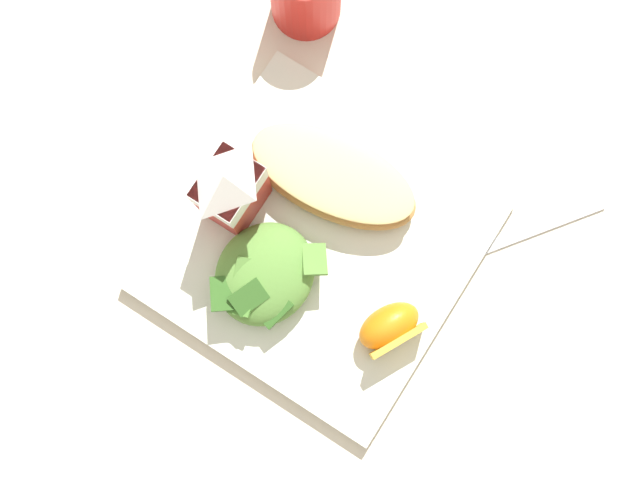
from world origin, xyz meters
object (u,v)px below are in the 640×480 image
(green_salad_pile, at_px, (265,274))
(white_plate, at_px, (320,243))
(orange_wedge_front, at_px, (390,327))
(cheesy_pizza_bread, at_px, (333,177))
(metal_fork, at_px, (500,242))
(milk_carton, at_px, (230,189))

(green_salad_pile, bearing_deg, white_plate, -24.10)
(orange_wedge_front, bearing_deg, cheesy_pizza_bread, 52.58)
(white_plate, bearing_deg, cheesy_pizza_bread, 20.79)
(white_plate, distance_m, cheesy_pizza_bread, 0.07)
(white_plate, relative_size, cheesy_pizza_bread, 1.57)
(green_salad_pile, xyz_separation_m, orange_wedge_front, (0.02, -0.12, -0.00))
(green_salad_pile, distance_m, orange_wedge_front, 0.13)
(white_plate, relative_size, orange_wedge_front, 4.01)
(white_plate, bearing_deg, orange_wedge_front, -109.64)
(metal_fork, bearing_deg, cheesy_pizza_bread, 103.07)
(orange_wedge_front, bearing_deg, white_plate, 70.36)
(white_plate, height_order, green_salad_pile, green_salad_pile)
(orange_wedge_front, height_order, metal_fork, orange_wedge_front)
(green_salad_pile, xyz_separation_m, metal_fork, (0.15, -0.17, -0.03))
(cheesy_pizza_bread, bearing_deg, white_plate, -159.21)
(cheesy_pizza_bread, bearing_deg, green_salad_pile, 178.22)
(orange_wedge_front, distance_m, metal_fork, 0.14)
(metal_fork, bearing_deg, milk_carton, 114.38)
(cheesy_pizza_bread, xyz_separation_m, green_salad_pile, (-0.11, 0.00, 0.00))
(cheesy_pizza_bread, height_order, metal_fork, cheesy_pizza_bread)
(milk_carton, bearing_deg, white_plate, -83.09)
(white_plate, height_order, orange_wedge_front, orange_wedge_front)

